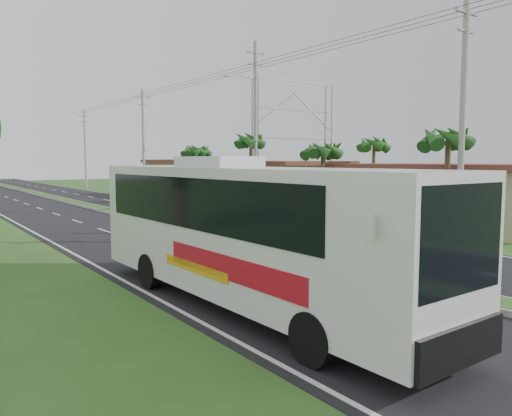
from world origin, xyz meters
TOP-DOWN VIEW (x-y plane):
  - ground at (0.00, 0.00)m, footprint 180.00×180.00m
  - road_asphalt at (0.00, 20.00)m, footprint 14.00×160.00m
  - median_strip at (0.00, 20.00)m, footprint 1.20×160.00m
  - lane_edge_left at (-6.70, 20.00)m, footprint 0.12×160.00m
  - lane_edge_right at (6.70, 20.00)m, footprint 0.12×160.00m
  - shop_near at (14.00, 6.00)m, footprint 8.60×12.60m
  - shop_mid at (14.00, 22.00)m, footprint 7.60×10.60m
  - shop_far at (14.00, 36.00)m, footprint 8.60×11.60m
  - palm_verge_a at (9.00, 3.00)m, footprint 2.40×2.40m
  - palm_verge_b at (9.40, 12.00)m, footprint 2.40×2.40m
  - palm_verge_c at (8.80, 19.00)m, footprint 2.40×2.40m
  - palm_verge_d at (9.30, 28.00)m, footprint 2.40×2.40m
  - palm_behind_shop at (17.50, 15.00)m, footprint 2.40×2.40m
  - utility_pole_a at (8.50, 2.00)m, footprint 1.60×0.28m
  - utility_pole_b at (8.47, 18.00)m, footprint 3.20×0.28m
  - utility_pole_c at (8.50, 38.00)m, footprint 1.60×0.28m
  - utility_pole_d at (8.50, 58.00)m, footprint 1.60×0.28m
  - billboard_lattice at (22.00, 30.00)m, footprint 10.18×1.18m
  - coach_bus_main at (-5.20, -0.70)m, footprint 2.72×11.88m
  - motorcyclist at (-1.74, 12.47)m, footprint 1.72×0.58m

SIDE VIEW (x-z plane):
  - ground at x=0.00m, z-range 0.00..0.00m
  - lane_edge_left at x=-6.70m, z-range 0.00..0.00m
  - lane_edge_right at x=6.70m, z-range 0.00..0.00m
  - road_asphalt at x=0.00m, z-range 0.00..0.02m
  - median_strip at x=0.00m, z-range 0.01..0.20m
  - motorcyclist at x=-1.74m, z-range -0.31..1.99m
  - shop_near at x=14.00m, z-range 0.02..3.54m
  - shop_mid at x=14.00m, z-range 0.02..3.69m
  - shop_far at x=14.00m, z-range 0.02..3.84m
  - coach_bus_main at x=-5.20m, z-range 0.19..4.02m
  - palm_verge_b at x=9.40m, z-range 1.83..6.88m
  - palm_verge_d at x=9.30m, z-range 1.92..7.17m
  - palm_verge_a at x=9.00m, z-range 2.02..7.47m
  - palm_behind_shop at x=17.50m, z-range 2.11..7.76m
  - palm_verge_c at x=8.80m, z-range 2.20..8.05m
  - utility_pole_d at x=8.50m, z-range 0.17..10.67m
  - utility_pole_a at x=8.50m, z-range 0.17..11.17m
  - utility_pole_c at x=8.50m, z-range 0.17..11.17m
  - utility_pole_b at x=8.47m, z-range 0.26..12.26m
  - billboard_lattice at x=22.00m, z-range 0.79..12.86m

